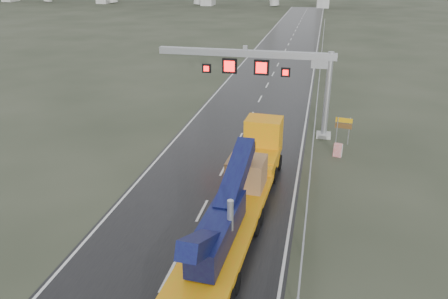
% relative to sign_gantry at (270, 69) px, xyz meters
% --- Properties ---
extents(ground, '(400.00, 400.00, 0.00)m').
position_rel_sign_gantry_xyz_m(ground, '(-2.10, -17.99, -5.61)').
color(ground, '#2A3022').
rests_on(ground, ground).
extents(road, '(11.00, 200.00, 0.02)m').
position_rel_sign_gantry_xyz_m(road, '(-2.10, 22.01, -5.60)').
color(road, black).
rests_on(road, ground).
extents(guardrail, '(0.20, 140.00, 1.40)m').
position_rel_sign_gantry_xyz_m(guardrail, '(4.00, 12.01, -4.91)').
color(guardrail, gray).
rests_on(guardrail, ground).
extents(sign_gantry, '(14.90, 1.20, 7.42)m').
position_rel_sign_gantry_xyz_m(sign_gantry, '(0.00, 0.00, 0.00)').
color(sign_gantry, '#9C9C98').
rests_on(sign_gantry, ground).
extents(heavy_haul_truck, '(3.62, 19.02, 4.44)m').
position_rel_sign_gantry_xyz_m(heavy_haul_truck, '(0.23, -13.73, -3.89)').
color(heavy_haul_truck, '#C9980B').
rests_on(heavy_haul_truck, ground).
extents(exit_sign_pair, '(1.32, 0.24, 2.28)m').
position_rel_sign_gantry_xyz_m(exit_sign_pair, '(6.27, -1.30, -4.02)').
color(exit_sign_pair, '#979B9F').
rests_on(exit_sign_pair, ground).
extents(striped_barrier, '(0.68, 0.49, 1.05)m').
position_rel_sign_gantry_xyz_m(striped_barrier, '(5.90, -3.99, -5.09)').
color(striped_barrier, red).
rests_on(striped_barrier, ground).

